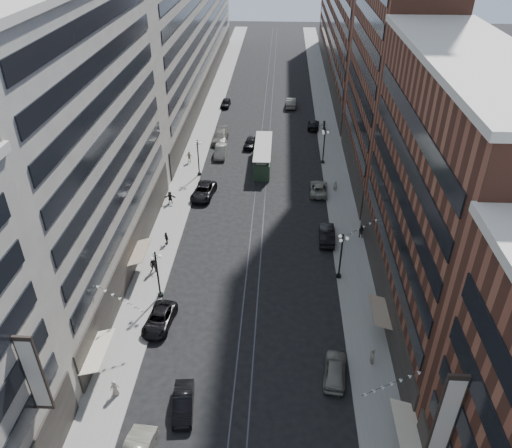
% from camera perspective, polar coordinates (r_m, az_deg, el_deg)
% --- Properties ---
extents(ground, '(220.00, 220.00, 0.00)m').
position_cam_1_polar(ground, '(77.97, 0.81, 7.07)').
color(ground, black).
rests_on(ground, ground).
extents(sidewalk_west, '(4.00, 180.00, 0.15)m').
position_cam_1_polar(sidewalk_west, '(88.06, -6.21, 10.05)').
color(sidewalk_west, gray).
rests_on(sidewalk_west, ground).
extents(sidewalk_east, '(4.00, 180.00, 0.15)m').
position_cam_1_polar(sidewalk_east, '(87.43, 8.40, 9.72)').
color(sidewalk_east, gray).
rests_on(sidewalk_east, ground).
extents(rail_west, '(0.12, 180.00, 0.02)m').
position_cam_1_polar(rail_west, '(87.10, 0.61, 9.94)').
color(rail_west, '#2D2D33').
rests_on(rail_west, ground).
extents(rail_east, '(0.12, 180.00, 0.02)m').
position_cam_1_polar(rail_east, '(87.06, 1.54, 9.92)').
color(rail_east, '#2D2D33').
rests_on(rail_east, ground).
extents(building_west_mid, '(8.00, 36.00, 28.00)m').
position_cam_1_polar(building_west_mid, '(51.38, -19.85, 8.10)').
color(building_west_mid, '#ABA798').
rests_on(building_west_mid, ground).
extents(building_west_far, '(8.00, 90.00, 26.00)m').
position_cam_1_polar(building_west_far, '(109.97, -7.89, 21.59)').
color(building_west_far, '#ABA798').
rests_on(building_west_far, ground).
extents(building_east_mid, '(8.00, 30.00, 24.00)m').
position_cam_1_polar(building_east_mid, '(46.32, 20.79, 2.37)').
color(building_east_mid, brown).
rests_on(building_east_mid, ground).
extents(building_east_tower, '(8.00, 26.00, 42.00)m').
position_cam_1_polar(building_east_tower, '(68.97, 16.10, 20.91)').
color(building_east_tower, brown).
rests_on(building_east_tower, ground).
extents(building_east_far, '(8.00, 72.00, 24.00)m').
position_cam_1_polar(building_east_far, '(118.14, 10.69, 21.63)').
color(building_east_far, brown).
rests_on(building_east_far, ground).
extents(lamppost_sw_far, '(1.03, 1.14, 5.52)m').
position_cam_1_polar(lamppost_sw_far, '(50.40, -11.19, -5.52)').
color(lamppost_sw_far, black).
rests_on(lamppost_sw_far, sidewalk_west).
extents(lamppost_sw_mid, '(1.03, 1.14, 5.52)m').
position_cam_1_polar(lamppost_sw_mid, '(73.03, -6.63, 7.68)').
color(lamppost_sw_mid, black).
rests_on(lamppost_sw_mid, sidewalk_west).
extents(lamppost_se_far, '(1.03, 1.14, 5.52)m').
position_cam_1_polar(lamppost_se_far, '(52.63, 9.69, -3.48)').
color(lamppost_se_far, black).
rests_on(lamppost_se_far, sidewalk_east).
extents(lamppost_se_mid, '(1.03, 1.14, 5.52)m').
position_cam_1_polar(lamppost_se_mid, '(76.92, 7.77, 8.93)').
color(lamppost_se_mid, black).
rests_on(lamppost_se_mid, sidewalk_east).
extents(streetcar, '(2.53, 11.44, 3.16)m').
position_cam_1_polar(streetcar, '(76.54, 0.79, 7.77)').
color(streetcar, '#263B29').
rests_on(streetcar, ground).
extents(car_2, '(2.88, 5.28, 1.40)m').
position_cam_1_polar(car_2, '(48.86, -10.98, -10.65)').
color(car_2, black).
rests_on(car_2, ground).
extents(car_4, '(2.44, 4.83, 1.58)m').
position_cam_1_polar(car_4, '(44.20, 9.03, -16.13)').
color(car_4, slate).
rests_on(car_4, ground).
extents(car_5, '(2.01, 4.51, 1.44)m').
position_cam_1_polar(car_5, '(42.06, -8.31, -19.61)').
color(car_5, black).
rests_on(car_5, ground).
extents(pedestrian_1, '(0.85, 0.68, 1.53)m').
position_cam_1_polar(pedestrian_1, '(43.85, -15.84, -17.57)').
color(pedestrian_1, '#9F9183').
rests_on(pedestrian_1, sidewalk_west).
extents(pedestrian_2, '(0.95, 0.62, 1.84)m').
position_cam_1_polar(pedestrian_2, '(54.94, -11.64, -4.60)').
color(pedestrian_2, black).
rests_on(pedestrian_2, sidewalk_west).
extents(pedestrian_4, '(0.61, 1.01, 1.60)m').
position_cam_1_polar(pedestrian_4, '(45.56, 13.16, -14.53)').
color(pedestrian_4, beige).
rests_on(pedestrian_4, sidewalk_east).
extents(car_7, '(3.35, 6.00, 1.59)m').
position_cam_1_polar(car_7, '(68.40, -6.03, 3.72)').
color(car_7, black).
rests_on(car_7, ground).
extents(car_8, '(2.48, 5.98, 1.73)m').
position_cam_1_polar(car_8, '(85.19, -4.10, 9.94)').
color(car_8, slate).
rests_on(car_8, ground).
extents(car_9, '(1.91, 4.31, 1.44)m').
position_cam_1_polar(car_9, '(101.24, -3.51, 13.64)').
color(car_9, black).
rests_on(car_9, ground).
extents(car_10, '(1.96, 5.10, 1.66)m').
position_cam_1_polar(car_10, '(59.66, 8.10, -1.16)').
color(car_10, black).
rests_on(car_10, ground).
extents(car_11, '(2.59, 5.16, 1.40)m').
position_cam_1_polar(car_11, '(69.53, 7.17, 4.06)').
color(car_11, gray).
rests_on(car_11, ground).
extents(car_12, '(2.37, 4.92, 1.38)m').
position_cam_1_polar(car_12, '(91.06, 6.57, 11.23)').
color(car_12, black).
rests_on(car_12, ground).
extents(car_13, '(2.29, 4.54, 1.48)m').
position_cam_1_polar(car_13, '(82.97, -0.68, 9.28)').
color(car_13, black).
rests_on(car_13, ground).
extents(car_14, '(1.98, 5.33, 1.74)m').
position_cam_1_polar(car_14, '(101.09, 4.02, 13.68)').
color(car_14, '#656459').
rests_on(car_14, ground).
extents(pedestrian_5, '(1.58, 0.55, 1.67)m').
position_cam_1_polar(pedestrian_5, '(67.21, -9.80, 3.02)').
color(pedestrian_5, black).
rests_on(pedestrian_5, sidewalk_west).
extents(pedestrian_6, '(1.12, 0.65, 1.81)m').
position_cam_1_polar(pedestrian_6, '(77.91, -7.63, 7.61)').
color(pedestrian_6, '#9F9783').
rests_on(pedestrian_6, sidewalk_west).
extents(pedestrian_7, '(0.90, 0.70, 1.64)m').
position_cam_1_polar(pedestrian_7, '(60.69, 11.90, -0.78)').
color(pedestrian_7, black).
rests_on(pedestrian_7, sidewalk_east).
extents(pedestrian_8, '(0.61, 0.42, 1.62)m').
position_cam_1_polar(pedestrian_8, '(69.94, 9.03, 4.32)').
color(pedestrian_8, gray).
rests_on(pedestrian_8, sidewalk_east).
extents(pedestrian_9, '(1.01, 0.51, 1.50)m').
position_cam_1_polar(pedestrian_9, '(90.59, 7.79, 11.17)').
color(pedestrian_9, black).
rests_on(pedestrian_9, sidewalk_east).
extents(car_extra_0, '(1.77, 4.96, 1.63)m').
position_cam_1_polar(car_extra_0, '(79.90, -4.06, 8.30)').
color(car_extra_0, slate).
rests_on(car_extra_0, ground).
extents(pedestrian_extra_0, '(0.84, 0.79, 1.54)m').
position_cam_1_polar(pedestrian_extra_0, '(88.69, 7.75, 10.71)').
color(pedestrian_extra_0, black).
rests_on(pedestrian_extra_0, sidewalk_east).
extents(pedestrian_extra_1, '(0.93, 0.97, 1.58)m').
position_cam_1_polar(pedestrian_extra_1, '(59.13, -10.22, -1.60)').
color(pedestrian_extra_1, black).
rests_on(pedestrian_extra_1, sidewalk_west).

